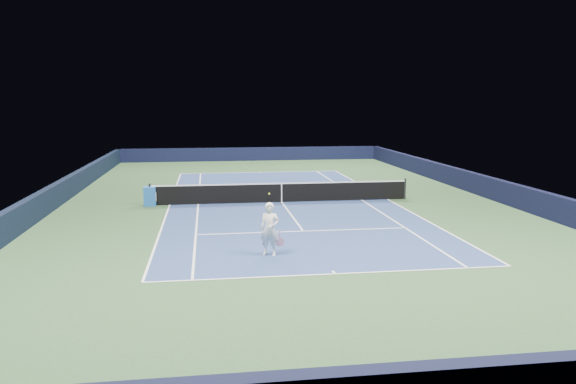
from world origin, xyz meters
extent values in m
plane|color=#2C4C29|center=(0.00, 0.00, 0.00)|extent=(40.00, 40.00, 0.00)
cube|color=black|center=(0.00, 19.82, 0.55)|extent=(22.00, 0.35, 1.10)
cube|color=black|center=(10.82, 0.00, 0.55)|extent=(0.35, 40.00, 1.10)
cube|color=black|center=(-10.82, 0.00, 0.55)|extent=(0.35, 40.00, 1.10)
cube|color=navy|center=(0.00, 0.00, 0.00)|extent=(10.97, 23.77, 0.01)
cube|color=white|center=(0.00, 11.88, 0.01)|extent=(10.97, 0.08, 0.00)
cube|color=white|center=(0.00, -11.88, 0.01)|extent=(10.97, 0.08, 0.00)
cube|color=white|center=(5.49, 0.00, 0.01)|extent=(0.08, 23.77, 0.00)
cube|color=white|center=(-5.49, 0.00, 0.01)|extent=(0.08, 23.77, 0.00)
cube|color=white|center=(4.12, 0.00, 0.01)|extent=(0.08, 23.77, 0.00)
cube|color=white|center=(-4.12, 0.00, 0.01)|extent=(0.08, 23.77, 0.00)
cube|color=white|center=(0.00, 6.40, 0.01)|extent=(8.23, 0.08, 0.00)
cube|color=white|center=(0.00, -6.40, 0.01)|extent=(8.23, 0.08, 0.00)
cube|color=white|center=(0.00, 0.00, 0.01)|extent=(0.08, 12.80, 0.00)
cube|color=white|center=(0.00, 11.73, 0.01)|extent=(0.08, 0.30, 0.00)
cube|color=white|center=(0.00, -11.73, 0.01)|extent=(0.08, 0.30, 0.00)
cylinder|color=black|center=(-6.40, 0.00, 0.54)|extent=(0.10, 0.10, 1.07)
cylinder|color=black|center=(6.40, 0.00, 0.54)|extent=(0.10, 0.10, 1.07)
cube|color=black|center=(0.00, 0.00, 0.46)|extent=(12.80, 0.03, 0.91)
cube|color=white|center=(0.00, 0.00, 0.94)|extent=(12.80, 0.04, 0.06)
cube|color=white|center=(0.00, 0.00, 0.46)|extent=(0.05, 0.04, 0.91)
cube|color=#1E5DB4|center=(-6.40, -0.05, 0.46)|extent=(0.56, 0.51, 0.92)
cube|color=silver|center=(-6.11, -0.05, 0.45)|extent=(0.04, 0.41, 0.41)
imported|color=white|center=(-1.66, -9.61, 0.88)|extent=(0.74, 0.62, 1.75)
cylinder|color=pink|center=(-1.34, -9.66, 0.70)|extent=(0.03, 0.03, 0.29)
cylinder|color=black|center=(-1.34, -9.66, 0.46)|extent=(0.29, 0.02, 0.29)
cylinder|color=pink|center=(-1.34, -9.66, 0.46)|extent=(0.31, 0.03, 0.31)
sphere|color=yellow|center=(-1.56, -8.61, 1.88)|extent=(0.07, 0.07, 0.07)
camera|label=1|loc=(-3.60, -27.30, 5.01)|focal=35.00mm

